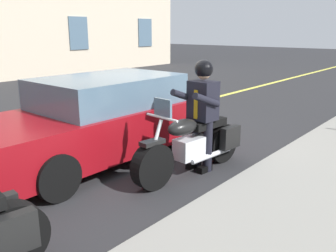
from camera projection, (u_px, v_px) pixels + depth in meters
The scene contains 5 objects.
ground_plane at pixel (157, 148), 6.80m from camera, with size 80.00×80.00×0.00m, color #28282B.
lane_center_stripe at pixel (91, 129), 8.05m from camera, with size 60.00×0.16×0.01m, color #E5DB4C.
motorcycle_main at pixel (193, 145), 5.51m from camera, with size 2.22×0.72×1.26m.
rider_main at pixel (202, 106), 5.49m from camera, with size 0.66×0.59×1.74m.
car_silver at pixel (103, 118), 6.18m from camera, with size 4.60×1.92×1.40m.
Camera 1 is at (4.79, 4.33, 2.17)m, focal length 38.20 mm.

